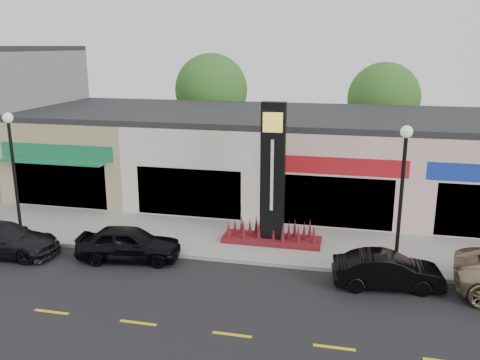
{
  "coord_description": "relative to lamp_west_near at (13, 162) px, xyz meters",
  "views": [
    {
      "loc": [
        6.2,
        -16.02,
        8.34
      ],
      "look_at": [
        1.65,
        4.0,
        2.88
      ],
      "focal_mm": 38.0,
      "sensor_mm": 36.0,
      "label": 1
    }
  ],
  "objects": [
    {
      "name": "lamp_east_near",
      "position": [
        16.0,
        0.0,
        0.0
      ],
      "size": [
        0.44,
        0.44,
        5.47
      ],
      "color": "black",
      "rests_on": "sidewalk"
    },
    {
      "name": "sidewalk",
      "position": [
        8.0,
        1.85,
        -3.4
      ],
      "size": [
        52.0,
        4.3,
        0.15
      ],
      "primitive_type": "cube",
      "color": "gray",
      "rests_on": "ground"
    },
    {
      "name": "shop_cream",
      "position": [
        6.5,
        8.97,
        -1.08
      ],
      "size": [
        7.0,
        10.01,
        4.8
      ],
      "color": "silver",
      "rests_on": "ground"
    },
    {
      "name": "car_black_conv",
      "position": [
        15.64,
        -1.27,
        -2.85
      ],
      "size": [
        1.79,
        3.95,
        1.26
      ],
      "primitive_type": "imported",
      "rotation": [
        0.0,
        0.0,
        1.69
      ],
      "color": "black",
      "rests_on": "ground"
    },
    {
      "name": "tree_rear_west",
      "position": [
        4.0,
        17.0,
        1.74
      ],
      "size": [
        5.2,
        5.2,
        7.83
      ],
      "color": "#382619",
      "rests_on": "ground"
    },
    {
      "name": "car_dark_sedan",
      "position": [
        0.47,
        -1.76,
        -2.81
      ],
      "size": [
        2.12,
        4.68,
        1.33
      ],
      "primitive_type": "imported",
      "rotation": [
        0.0,
        0.0,
        1.63
      ],
      "color": "black",
      "rests_on": "ground"
    },
    {
      "name": "car_black_sedan",
      "position": [
        5.69,
        -1.09,
        -2.78
      ],
      "size": [
        2.25,
        4.31,
        1.4
      ],
      "primitive_type": "imported",
      "rotation": [
        0.0,
        0.0,
        1.72
      ],
      "color": "black",
      "rests_on": "ground"
    },
    {
      "name": "shop_pink_e",
      "position": [
        20.5,
        8.97,
        -1.08
      ],
      "size": [
        7.0,
        10.01,
        4.8
      ],
      "color": "#C69F97",
      "rests_on": "ground"
    },
    {
      "name": "curb",
      "position": [
        8.0,
        -0.4,
        -3.4
      ],
      "size": [
        52.0,
        0.2,
        0.15
      ],
      "primitive_type": "cube",
      "color": "gray",
      "rests_on": "ground"
    },
    {
      "name": "shop_beige",
      "position": [
        -0.5,
        8.96,
        -1.08
      ],
      "size": [
        7.0,
        10.85,
        4.8
      ],
      "color": "tan",
      "rests_on": "ground"
    },
    {
      "name": "ground",
      "position": [
        8.0,
        -2.5,
        -3.48
      ],
      "size": [
        120.0,
        120.0,
        0.0
      ],
      "primitive_type": "plane",
      "color": "black",
      "rests_on": "ground"
    },
    {
      "name": "lamp_west_near",
      "position": [
        0.0,
        0.0,
        0.0
      ],
      "size": [
        0.44,
        0.44,
        5.47
      ],
      "color": "black",
      "rests_on": "sidewalk"
    },
    {
      "name": "tree_rear_mid",
      "position": [
        16.0,
        17.0,
        1.41
      ],
      "size": [
        4.8,
        4.8,
        7.29
      ],
      "color": "#382619",
      "rests_on": "ground"
    },
    {
      "name": "shop_pink_w",
      "position": [
        13.5,
        8.97,
        -1.08
      ],
      "size": [
        7.0,
        10.01,
        4.8
      ],
      "color": "#C69F97",
      "rests_on": "ground"
    },
    {
      "name": "pylon_sign",
      "position": [
        11.0,
        1.7,
        -1.2
      ],
      "size": [
        4.2,
        1.3,
        6.0
      ],
      "color": "maroon",
      "rests_on": "sidewalk"
    }
  ]
}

